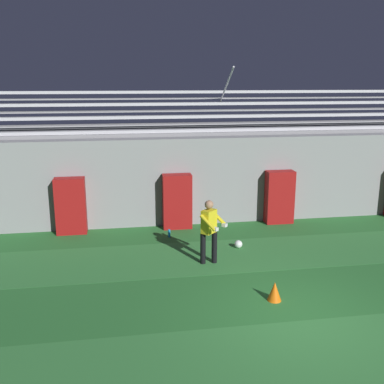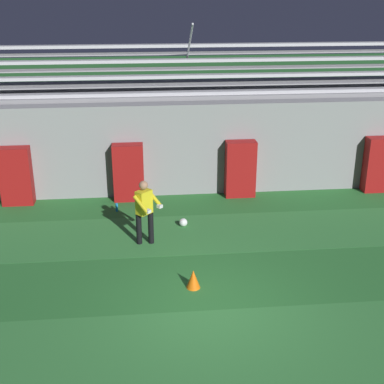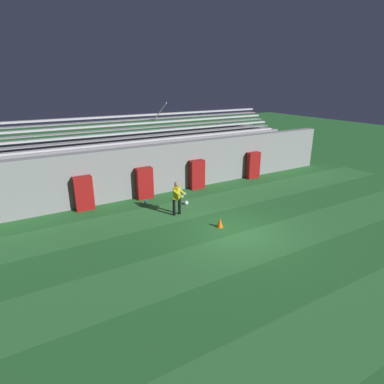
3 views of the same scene
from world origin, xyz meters
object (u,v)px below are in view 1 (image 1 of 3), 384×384
at_px(padding_pillar_far_left, 71,206).
at_px(water_bottle, 169,233).
at_px(goalkeeper, 209,228).
at_px(padding_pillar_gate_right, 279,197).
at_px(padding_pillar_gate_left, 177,201).
at_px(soccer_ball, 238,244).
at_px(traffic_cone, 275,291).

xyz_separation_m(padding_pillar_far_left, water_bottle, (2.91, -0.85, -0.75)).
bearing_deg(goalkeeper, padding_pillar_gate_right, 45.40).
height_order(padding_pillar_gate_left, goalkeeper, padding_pillar_gate_left).
bearing_deg(padding_pillar_gate_left, padding_pillar_far_left, 180.00).
relative_size(padding_pillar_far_left, goalkeeper, 1.04).
bearing_deg(water_bottle, padding_pillar_gate_right, 12.85).
bearing_deg(padding_pillar_gate_left, water_bottle, -112.71).
bearing_deg(padding_pillar_far_left, soccer_ball, -23.46).
xyz_separation_m(padding_pillar_gate_right, traffic_cone, (-1.95, -5.18, -0.66)).
bearing_deg(soccer_ball, goalkeeper, -137.95).
bearing_deg(padding_pillar_gate_right, padding_pillar_gate_left, 180.00).
distance_m(soccer_ball, water_bottle, 2.18).
relative_size(soccer_ball, water_bottle, 0.92).
height_order(traffic_cone, water_bottle, traffic_cone).
relative_size(padding_pillar_gate_left, water_bottle, 7.22).
bearing_deg(traffic_cone, soccer_ball, 89.18).
bearing_deg(goalkeeper, traffic_cone, -66.05).
xyz_separation_m(goalkeeper, water_bottle, (-0.79, 2.12, -0.83)).
xyz_separation_m(soccer_ball, traffic_cone, (-0.05, -3.13, 0.10)).
bearing_deg(soccer_ball, traffic_cone, -90.82).
height_order(padding_pillar_far_left, goalkeeper, padding_pillar_far_left).
bearing_deg(padding_pillar_far_left, padding_pillar_gate_left, 0.00).
bearing_deg(goalkeeper, soccer_ball, 42.05).
relative_size(soccer_ball, traffic_cone, 0.52).
bearing_deg(traffic_cone, padding_pillar_far_left, 132.10).
height_order(padding_pillar_gate_left, padding_pillar_far_left, same).
bearing_deg(padding_pillar_gate_left, goalkeeper, -81.62).
height_order(padding_pillar_gate_right, traffic_cone, padding_pillar_gate_right).
relative_size(padding_pillar_gate_left, soccer_ball, 7.88).
distance_m(padding_pillar_gate_left, water_bottle, 1.19).
height_order(soccer_ball, water_bottle, water_bottle).
xyz_separation_m(soccer_ball, water_bottle, (-1.82, 1.20, 0.01)).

